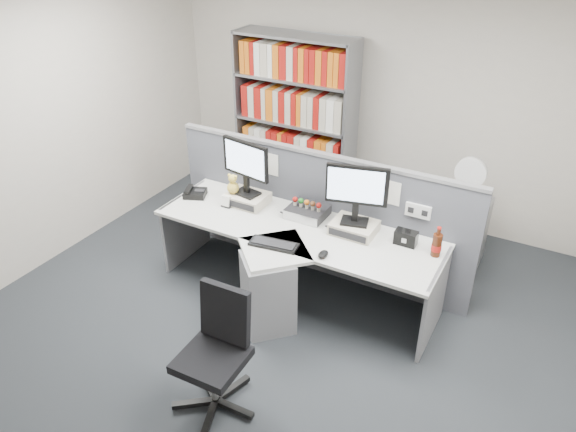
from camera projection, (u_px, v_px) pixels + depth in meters
The scene contains 21 objects.
ground at pixel (251, 345), 4.56m from camera, with size 5.50×5.50×0.00m, color #303438.
room_shell at pixel (241, 147), 3.66m from camera, with size 5.04×5.54×2.72m.
partition at pixel (319, 213), 5.18m from camera, with size 3.00×0.08×1.27m.
desk at pixel (285, 264), 4.78m from camera, with size 2.60×1.20×0.72m.
monitor_riser_left at pixel (247, 199), 5.17m from camera, with size 0.38×0.31×0.10m.
monitor_riser_right at pixel (354, 228), 4.71m from camera, with size 0.38×0.31×0.10m.
monitor_left at pixel (246, 163), 4.99m from camera, with size 0.52×0.20×0.53m.
monitor_right at pixel (357, 190), 4.53m from camera, with size 0.52×0.22×0.53m.
desktop_pc at pixel (307, 212), 4.96m from camera, with size 0.34×0.31×0.09m.
figurines at pixel (307, 203), 4.90m from camera, with size 0.29×0.05×0.09m.
keyboard at pixel (274, 244), 4.55m from camera, with size 0.43×0.21×0.03m.
mouse at pixel (323, 254), 4.41m from camera, with size 0.07×0.12×0.04m, color black.
desk_phone at pixel (195, 193), 5.31m from camera, with size 0.26×0.25×0.09m.
desk_calendar at pixel (226, 202), 5.12m from camera, with size 0.10×0.07×0.12m.
plush_toy at pixel (233, 185), 5.12m from camera, with size 0.11×0.11×0.20m.
speaker at pixel (406, 238), 4.55m from camera, with size 0.19×0.10×0.12m, color black.
cola_bottle at pixel (437, 245), 4.38m from camera, with size 0.08×0.08×0.27m.
shelving_unit at pixel (295, 125), 6.30m from camera, with size 1.41×0.40×2.00m.
filing_cabinet at pixel (459, 235), 5.39m from camera, with size 0.45×0.61×0.70m.
desk_fan at pixel (470, 176), 5.06m from camera, with size 0.29×0.17×0.49m.
office_chair at pixel (217, 348), 3.83m from camera, with size 0.59×0.62×0.93m.
Camera 1 is at (1.92, -2.83, 3.22)m, focal length 33.93 mm.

